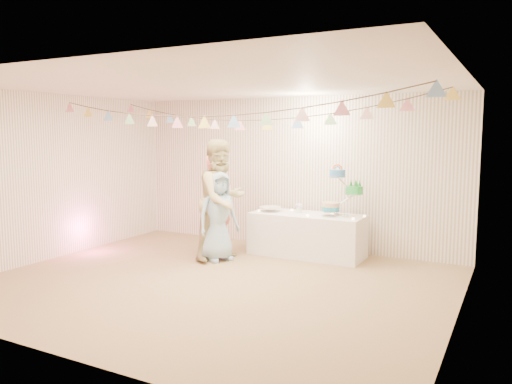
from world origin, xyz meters
The scene contains 24 objects.
floor centered at (0.00, 0.00, 0.00)m, with size 6.00×6.00×0.00m, color olive.
ceiling centered at (0.00, 0.00, 2.60)m, with size 6.00×6.00×0.00m, color beige.
back_wall centered at (0.00, 2.50, 1.30)m, with size 6.00×6.00×0.00m, color white.
front_wall centered at (0.00, -2.50, 1.30)m, with size 6.00×6.00×0.00m, color white.
left_wall centered at (-3.00, 0.00, 1.30)m, with size 5.00×5.00×0.00m, color white.
right_wall centered at (3.00, 0.00, 1.30)m, with size 5.00×5.00×0.00m, color white.
table centered at (0.52, 1.97, 0.34)m, with size 1.83×0.73×0.69m, color white.
cake_stand centered at (1.07, 2.02, 1.13)m, with size 0.68×0.40×0.76m, color silver, non-canonical shape.
cake_bottom centered at (0.92, 1.96, 0.84)m, with size 0.31×0.31×0.15m, color teal, non-canonical shape.
cake_middle centered at (1.25, 2.11, 1.11)m, with size 0.27×0.27×0.22m, color green, non-canonical shape.
cake_top_tier centered at (1.01, 1.99, 1.38)m, with size 0.25×0.25×0.19m, color #3D7CC0, non-canonical shape.
platter centered at (-0.12, 1.92, 0.76)m, with size 0.36×0.36×0.02m, color white.
posy centered at (0.35, 2.02, 0.83)m, with size 0.13×0.13×0.15m, color white, non-canonical shape.
person_adult_a centered at (-0.87, 1.44, 0.84)m, with size 0.61×0.40×1.68m, color #FF9285.
person_adult_b centered at (-0.58, 1.13, 0.95)m, with size 0.92×0.72×1.89m, color tan.
person_child centered at (-0.60, 1.05, 0.71)m, with size 0.69×0.45×1.41m, color #91B5CD.
bunting_back centered at (0.00, 1.10, 2.35)m, with size 5.60×1.10×0.40m, color pink, non-canonical shape.
bunting_front centered at (0.00, -0.20, 2.32)m, with size 5.60×0.90×0.36m, color #72A5E5, non-canonical shape.
tealight_0 centered at (-0.28, 1.82, 0.70)m, with size 0.04×0.04×0.03m, color #FFD88C.
tealight_1 centered at (0.17, 2.15, 0.70)m, with size 0.04×0.04×0.03m, color #FFD88C.
tealight_2 centered at (0.62, 1.75, 0.70)m, with size 0.04×0.04×0.03m, color #FFD88C.
tealight_3 centered at (0.87, 2.19, 0.70)m, with size 0.04×0.04×0.03m, color #FFD88C.
tealight_4 centered at (1.34, 1.79, 0.70)m, with size 0.04×0.04×0.03m, color #FFD88C.
tealight_5 centered at (1.42, 2.12, 0.70)m, with size 0.04×0.04×0.03m, color #FFD88C.
Camera 1 is at (3.51, -5.44, 1.99)m, focal length 35.00 mm.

